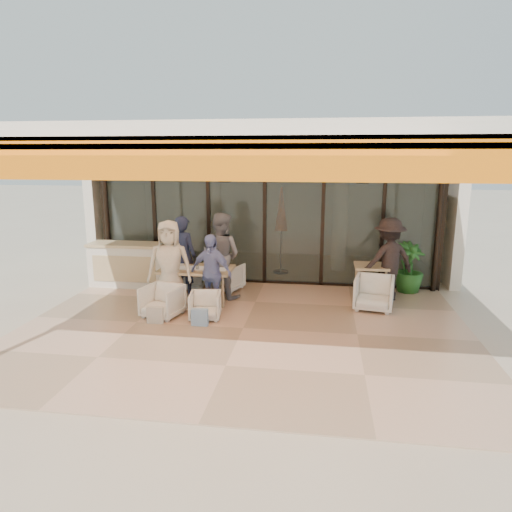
{
  "coord_description": "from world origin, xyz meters",
  "views": [
    {
      "loc": [
        1.34,
        -7.55,
        3.06
      ],
      "look_at": [
        0.1,
        0.9,
        1.15
      ],
      "focal_mm": 32.0,
      "sensor_mm": 36.0,
      "label": 1
    }
  ],
  "objects_px": {
    "dining_table": "(196,271)",
    "standing_woman": "(389,260)",
    "side_chair": "(374,292)",
    "diner_periwinkle": "(211,273)",
    "side_table": "(371,270)",
    "potted_palm": "(409,268)",
    "diner_navy": "(183,256)",
    "diner_grey": "(221,256)",
    "chair_near_left": "(162,300)",
    "host_counter": "(129,265)",
    "chair_far_left": "(191,275)",
    "diner_cream": "(170,265)",
    "chair_near_right": "(205,304)",
    "chair_far_right": "(226,276)"
  },
  "relations": [
    {
      "from": "dining_table",
      "to": "chair_near_left",
      "type": "bearing_deg",
      "value": -113.43
    },
    {
      "from": "chair_far_right",
      "to": "diner_cream",
      "type": "xyz_separation_m",
      "value": [
        -0.84,
        -1.4,
        0.56
      ]
    },
    {
      "from": "side_chair",
      "to": "chair_near_left",
      "type": "bearing_deg",
      "value": -155.55
    },
    {
      "from": "host_counter",
      "to": "diner_navy",
      "type": "distance_m",
      "value": 1.59
    },
    {
      "from": "chair_near_left",
      "to": "diner_navy",
      "type": "height_order",
      "value": "diner_navy"
    },
    {
      "from": "chair_far_left",
      "to": "side_table",
      "type": "bearing_deg",
      "value": 171.49
    },
    {
      "from": "diner_cream",
      "to": "potted_palm",
      "type": "distance_m",
      "value": 5.28
    },
    {
      "from": "host_counter",
      "to": "standing_woman",
      "type": "relative_size",
      "value": 1.04
    },
    {
      "from": "diner_navy",
      "to": "side_table",
      "type": "bearing_deg",
      "value": -158.14
    },
    {
      "from": "chair_far_left",
      "to": "diner_grey",
      "type": "bearing_deg",
      "value": 142.67
    },
    {
      "from": "host_counter",
      "to": "side_table",
      "type": "distance_m",
      "value": 5.52
    },
    {
      "from": "chair_far_right",
      "to": "dining_table",
      "type": "bearing_deg",
      "value": 84.73
    },
    {
      "from": "host_counter",
      "to": "diner_grey",
      "type": "relative_size",
      "value": 1.0
    },
    {
      "from": "diner_grey",
      "to": "potted_palm",
      "type": "relative_size",
      "value": 1.61
    },
    {
      "from": "chair_far_left",
      "to": "potted_palm",
      "type": "bearing_deg",
      "value": 178.5
    },
    {
      "from": "chair_near_right",
      "to": "chair_far_left",
      "type": "bearing_deg",
      "value": 105.85
    },
    {
      "from": "host_counter",
      "to": "diner_navy",
      "type": "relative_size",
      "value": 1.04
    },
    {
      "from": "dining_table",
      "to": "standing_woman",
      "type": "height_order",
      "value": "standing_woman"
    },
    {
      "from": "diner_cream",
      "to": "host_counter",
      "type": "bearing_deg",
      "value": 128.59
    },
    {
      "from": "host_counter",
      "to": "diner_grey",
      "type": "xyz_separation_m",
      "value": [
        2.31,
        -0.49,
        0.4
      ]
    },
    {
      "from": "chair_far_left",
      "to": "diner_cream",
      "type": "distance_m",
      "value": 1.52
    },
    {
      "from": "host_counter",
      "to": "side_table",
      "type": "relative_size",
      "value": 2.48
    },
    {
      "from": "dining_table",
      "to": "diner_navy",
      "type": "distance_m",
      "value": 0.64
    },
    {
      "from": "diner_navy",
      "to": "diner_periwinkle",
      "type": "relative_size",
      "value": 1.14
    },
    {
      "from": "dining_table",
      "to": "diner_navy",
      "type": "xyz_separation_m",
      "value": [
        -0.41,
        0.44,
        0.2
      ]
    },
    {
      "from": "chair_far_left",
      "to": "diner_navy",
      "type": "height_order",
      "value": "diner_navy"
    },
    {
      "from": "diner_navy",
      "to": "standing_woman",
      "type": "relative_size",
      "value": 1.0
    },
    {
      "from": "chair_far_left",
      "to": "chair_far_right",
      "type": "bearing_deg",
      "value": 173.43
    },
    {
      "from": "chair_far_left",
      "to": "chair_near_right",
      "type": "height_order",
      "value": "chair_far_left"
    },
    {
      "from": "standing_woman",
      "to": "diner_navy",
      "type": "bearing_deg",
      "value": -20.81
    },
    {
      "from": "chair_near_left",
      "to": "side_chair",
      "type": "relative_size",
      "value": 0.9
    },
    {
      "from": "side_chair",
      "to": "diner_periwinkle",
      "type": "bearing_deg",
      "value": -160.52
    },
    {
      "from": "side_table",
      "to": "potted_palm",
      "type": "xyz_separation_m",
      "value": [
        0.89,
        0.57,
        -0.06
      ]
    },
    {
      "from": "host_counter",
      "to": "chair_near_right",
      "type": "distance_m",
      "value": 2.99
    },
    {
      "from": "chair_near_right",
      "to": "diner_grey",
      "type": "xyz_separation_m",
      "value": [
        0.0,
        1.4,
        0.64
      ]
    },
    {
      "from": "chair_near_right",
      "to": "side_chair",
      "type": "bearing_deg",
      "value": 9.53
    },
    {
      "from": "chair_far_left",
      "to": "chair_near_left",
      "type": "relative_size",
      "value": 0.94
    },
    {
      "from": "diner_navy",
      "to": "diner_grey",
      "type": "bearing_deg",
      "value": -163.26
    },
    {
      "from": "dining_table",
      "to": "potted_palm",
      "type": "bearing_deg",
      "value": 16.99
    },
    {
      "from": "chair_far_left",
      "to": "host_counter",
      "type": "bearing_deg",
      "value": -6.02
    },
    {
      "from": "dining_table",
      "to": "side_table",
      "type": "relative_size",
      "value": 2.01
    },
    {
      "from": "diner_grey",
      "to": "potted_palm",
      "type": "height_order",
      "value": "diner_grey"
    },
    {
      "from": "host_counter",
      "to": "standing_woman",
      "type": "height_order",
      "value": "standing_woman"
    },
    {
      "from": "chair_far_left",
      "to": "chair_near_right",
      "type": "bearing_deg",
      "value": 107.28
    },
    {
      "from": "chair_near_right",
      "to": "standing_woman",
      "type": "height_order",
      "value": "standing_woman"
    },
    {
      "from": "dining_table",
      "to": "side_chair",
      "type": "relative_size",
      "value": 1.97
    },
    {
      "from": "diner_navy",
      "to": "potted_palm",
      "type": "height_order",
      "value": "diner_navy"
    },
    {
      "from": "chair_near_right",
      "to": "chair_near_left",
      "type": "bearing_deg",
      "value": 172.0
    },
    {
      "from": "chair_near_right",
      "to": "standing_woman",
      "type": "distance_m",
      "value": 3.97
    },
    {
      "from": "diner_cream",
      "to": "side_table",
      "type": "bearing_deg",
      "value": 9.21
    }
  ]
}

